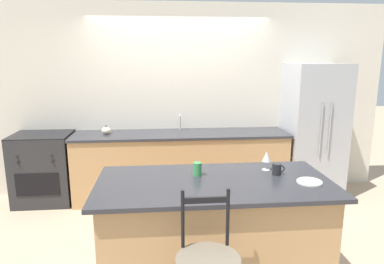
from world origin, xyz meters
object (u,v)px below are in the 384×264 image
refrigerator (313,131)px  tumbler_cup (197,169)px  dinner_plate (310,182)px  wine_glass (266,157)px  oven_range (44,168)px  coffee_mug (277,169)px  pumpkin_decoration (106,131)px

refrigerator → tumbler_cup: (-1.83, -1.78, 0.08)m
dinner_plate → wine_glass: wine_glass is taller
oven_range → dinner_plate: dinner_plate is taller
refrigerator → tumbler_cup: 2.56m
dinner_plate → refrigerator: bearing=65.0°
dinner_plate → tumbler_cup: 0.92m
wine_glass → coffee_mug: size_ratio=1.52×
dinner_plate → wine_glass: size_ratio=1.20×
refrigerator → dinner_plate: (-0.95, -2.04, 0.03)m
tumbler_cup → dinner_plate: bearing=-16.2°
refrigerator → coffee_mug: size_ratio=16.69×
oven_range → coffee_mug: bearing=-35.9°
refrigerator → dinner_plate: refrigerator is taller
refrigerator → wine_glass: (-1.20, -1.69, 0.14)m
refrigerator → wine_glass: 2.08m
oven_range → dinner_plate: (2.78, -2.09, 0.49)m
coffee_mug → pumpkin_decoration: 2.55m
oven_range → dinner_plate: bearing=-36.9°
wine_glass → refrigerator: bearing=54.5°
wine_glass → coffee_mug: (0.06, -0.13, -0.07)m
oven_range → coffee_mug: size_ratio=8.50×
dinner_plate → coffee_mug: coffee_mug is taller
refrigerator → tumbler_cup: bearing=-135.9°
refrigerator → dinner_plate: 2.25m
tumbler_cup → pumpkin_decoration: bearing=119.7°
dinner_plate → tumbler_cup: tumbler_cup is taller
refrigerator → coffee_mug: (-1.15, -1.82, 0.07)m
refrigerator → oven_range: 3.76m
tumbler_cup → pumpkin_decoration: 2.11m
oven_range → tumbler_cup: (1.90, -1.83, 0.54)m
dinner_plate → oven_range: bearing=143.1°
tumbler_cup → wine_glass: bearing=8.3°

